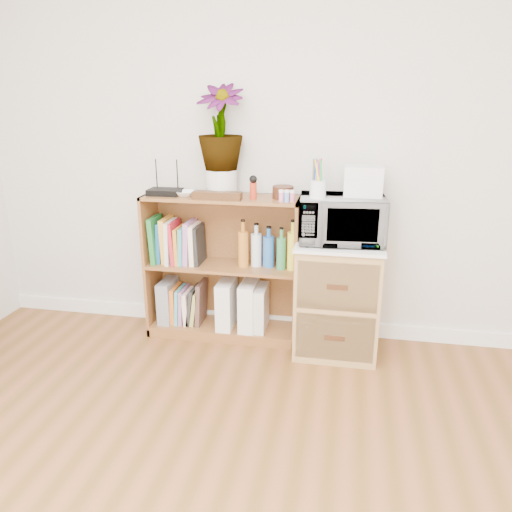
# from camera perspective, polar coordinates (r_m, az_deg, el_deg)

# --- Properties ---
(skirting_board) EXTENTS (4.00, 0.02, 0.10)m
(skirting_board) POSITION_cam_1_polar(r_m,az_deg,el_deg) (3.50, 2.54, -7.55)
(skirting_board) COLOR white
(skirting_board) RESTS_ON ground
(bookshelf) EXTENTS (1.00, 0.30, 0.95)m
(bookshelf) POSITION_cam_1_polar(r_m,az_deg,el_deg) (3.27, -3.79, -1.36)
(bookshelf) COLOR brown
(bookshelf) RESTS_ON ground
(wicker_unit) EXTENTS (0.50, 0.45, 0.70)m
(wicker_unit) POSITION_cam_1_polar(r_m,az_deg,el_deg) (3.15, 9.27, -4.79)
(wicker_unit) COLOR #9E7542
(wicker_unit) RESTS_ON ground
(microwave) EXTENTS (0.52, 0.37, 0.27)m
(microwave) POSITION_cam_1_polar(r_m,az_deg,el_deg) (2.98, 9.75, 4.14)
(microwave) COLOR silver
(microwave) RESTS_ON wicker_unit
(pen_cup) EXTENTS (0.09, 0.09, 0.10)m
(pen_cup) POSITION_cam_1_polar(r_m,az_deg,el_deg) (2.88, 7.09, 7.59)
(pen_cup) COLOR white
(pen_cup) RESTS_ON microwave
(small_appliance) EXTENTS (0.22, 0.18, 0.17)m
(small_appliance) POSITION_cam_1_polar(r_m,az_deg,el_deg) (2.99, 12.17, 8.40)
(small_appliance) COLOR silver
(small_appliance) RESTS_ON microwave
(router) EXTENTS (0.21, 0.14, 0.04)m
(router) POSITION_cam_1_polar(r_m,az_deg,el_deg) (3.24, -10.37, 7.22)
(router) COLOR black
(router) RESTS_ON bookshelf
(white_bowl) EXTENTS (0.13, 0.13, 0.03)m
(white_bowl) POSITION_cam_1_polar(r_m,az_deg,el_deg) (3.18, -8.11, 7.10)
(white_bowl) COLOR white
(white_bowl) RESTS_ON bookshelf
(plant_pot) EXTENTS (0.19, 0.19, 0.16)m
(plant_pot) POSITION_cam_1_polar(r_m,az_deg,el_deg) (3.15, -3.98, 8.36)
(plant_pot) COLOR silver
(plant_pot) RESTS_ON bookshelf
(potted_plant) EXTENTS (0.29, 0.29, 0.51)m
(potted_plant) POSITION_cam_1_polar(r_m,az_deg,el_deg) (3.11, -4.12, 14.47)
(potted_plant) COLOR #327F37
(potted_plant) RESTS_ON plant_pot
(trinket_box) EXTENTS (0.30, 0.07, 0.05)m
(trinket_box) POSITION_cam_1_polar(r_m,az_deg,el_deg) (3.05, -4.46, 6.90)
(trinket_box) COLOR #37200F
(trinket_box) RESTS_ON bookshelf
(kokeshi_doll) EXTENTS (0.04, 0.04, 0.10)m
(kokeshi_doll) POSITION_cam_1_polar(r_m,az_deg,el_deg) (3.05, -0.32, 7.45)
(kokeshi_doll) COLOR #B42D16
(kokeshi_doll) RESTS_ON bookshelf
(wooden_bowl) EXTENTS (0.13, 0.13, 0.08)m
(wooden_bowl) POSITION_cam_1_polar(r_m,az_deg,el_deg) (3.08, 3.10, 7.29)
(wooden_bowl) COLOR #381A0F
(wooden_bowl) RESTS_ON bookshelf
(paint_jars) EXTENTS (0.12, 0.04, 0.06)m
(paint_jars) POSITION_cam_1_polar(r_m,az_deg,el_deg) (2.98, 3.54, 6.76)
(paint_jars) COLOR pink
(paint_jars) RESTS_ON bookshelf
(file_box) EXTENTS (0.09, 0.23, 0.29)m
(file_box) POSITION_cam_1_polar(r_m,az_deg,el_deg) (3.48, -10.01, -5.00)
(file_box) COLOR gray
(file_box) RESTS_ON bookshelf
(magazine_holder_left) EXTENTS (0.10, 0.25, 0.32)m
(magazine_holder_left) POSITION_cam_1_polar(r_m,az_deg,el_deg) (3.35, -3.34, -5.41)
(magazine_holder_left) COLOR white
(magazine_holder_left) RESTS_ON bookshelf
(magazine_holder_mid) EXTENTS (0.10, 0.26, 0.32)m
(magazine_holder_mid) POSITION_cam_1_polar(r_m,az_deg,el_deg) (3.32, -0.81, -5.60)
(magazine_holder_mid) COLOR white
(magazine_holder_mid) RESTS_ON bookshelf
(magazine_holder_right) EXTENTS (0.09, 0.23, 0.29)m
(magazine_holder_right) POSITION_cam_1_polar(r_m,az_deg,el_deg) (3.31, 0.43, -5.92)
(magazine_holder_right) COLOR silver
(magazine_holder_right) RESTS_ON bookshelf
(cookbooks) EXTENTS (0.33, 0.20, 0.30)m
(cookbooks) POSITION_cam_1_polar(r_m,az_deg,el_deg) (3.31, -9.00, 1.61)
(cookbooks) COLOR #1F7431
(cookbooks) RESTS_ON bookshelf
(liquor_bottles) EXTENTS (0.46, 0.07, 0.31)m
(liquor_bottles) POSITION_cam_1_polar(r_m,az_deg,el_deg) (3.16, 1.97, 1.14)
(liquor_bottles) COLOR #BE7223
(liquor_bottles) RESTS_ON bookshelf
(lower_books) EXTENTS (0.22, 0.19, 0.30)m
(lower_books) POSITION_cam_1_polar(r_m,az_deg,el_deg) (3.44, -7.65, -5.50)
(lower_books) COLOR orange
(lower_books) RESTS_ON bookshelf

